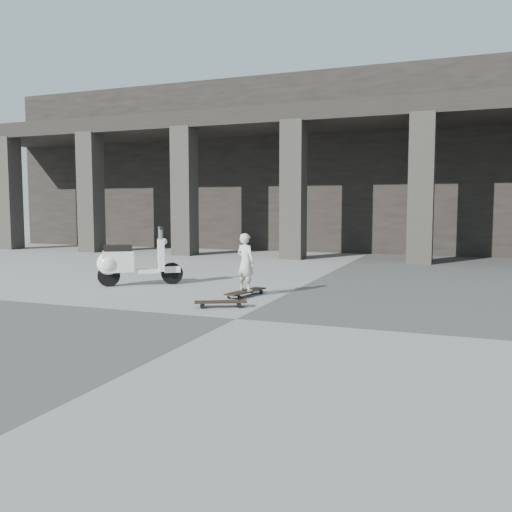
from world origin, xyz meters
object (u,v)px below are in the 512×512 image
(skateboard_spare, at_px, (221,303))
(child, at_px, (246,262))
(scooter, at_px, (126,263))
(longboard, at_px, (246,292))

(skateboard_spare, xyz_separation_m, child, (-0.03, 1.08, 0.52))
(skateboard_spare, bearing_deg, scooter, 126.12)
(longboard, relative_size, skateboard_spare, 1.25)
(skateboard_spare, height_order, child, child)
(longboard, bearing_deg, skateboard_spare, -167.14)
(child, distance_m, scooter, 2.66)
(longboard, distance_m, scooter, 2.68)
(child, bearing_deg, scooter, 12.99)
(longboard, xyz_separation_m, skateboard_spare, (0.03, -1.08, -0.00))
(child, xyz_separation_m, scooter, (-2.63, 0.33, -0.14))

